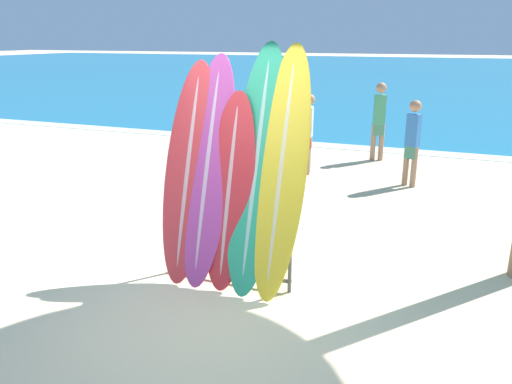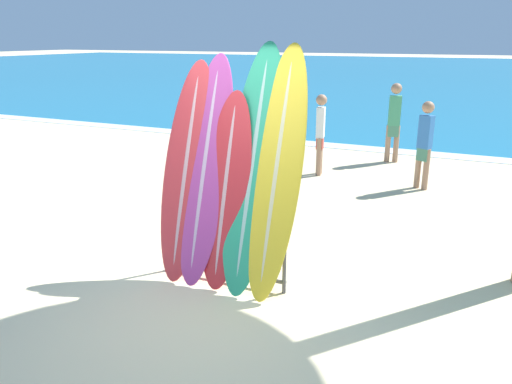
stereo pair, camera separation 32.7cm
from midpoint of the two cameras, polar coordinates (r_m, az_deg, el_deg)
ground_plane at (r=4.98m, az=-7.06°, el=-13.86°), size 160.00×160.00×0.00m
ocean_water at (r=41.25m, az=18.53°, el=12.87°), size 120.00×60.00×0.01m
surfboard_rack at (r=5.39m, az=-4.81°, el=-6.16°), size 1.40×0.04×0.78m
surfboard_slot_0 at (r=5.46m, az=-9.41°, el=2.30°), size 0.57×0.84×2.34m
surfboard_slot_1 at (r=5.36m, az=-7.25°, el=2.49°), size 0.56×0.89×2.42m
surfboard_slot_2 at (r=5.23m, az=-4.84°, el=0.09°), size 0.53×0.66×2.04m
surfboard_slot_3 at (r=5.15m, az=-1.78°, el=2.73°), size 0.57×0.95×2.54m
surfboard_slot_4 at (r=5.05m, az=1.08°, el=2.35°), size 0.53×0.95×2.52m
person_near_water at (r=9.65m, az=5.07°, el=6.95°), size 0.21×0.26×1.55m
person_mid_beach at (r=10.98m, az=13.05°, el=8.17°), size 0.28×0.22×1.66m
person_far_left at (r=9.15m, az=16.47°, el=5.70°), size 0.26×0.23×1.53m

